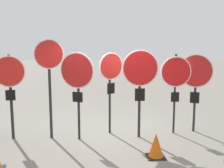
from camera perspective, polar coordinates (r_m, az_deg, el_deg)
The scene contains 9 objects.
ground_plane at distance 8.52m, azimuth -0.37°, elevation -9.11°, with size 40.00×40.00×0.00m, color gray.
stop_sign_0 at distance 8.16m, azimuth -18.21°, elevation 0.68°, with size 0.79×0.15×2.18m.
stop_sign_1 at distance 7.92m, azimuth -11.40°, elevation 3.06°, with size 0.74×0.18×2.56m.
stop_sign_2 at distance 7.73m, azimuth -6.38°, elevation 1.34°, with size 0.83×0.40×2.25m.
stop_sign_3 at distance 8.18m, azimuth -0.22°, elevation 1.82°, with size 0.64×0.37×2.20m.
stop_sign_4 at distance 7.88m, azimuth 5.17°, elevation 1.66°, with size 0.92×0.13×2.29m.
stop_sign_5 at distance 8.34m, azimuth 11.58°, elevation 1.31°, with size 0.81×0.12×2.15m.
stop_sign_6 at distance 8.63m, azimuth 15.06°, elevation 1.34°, with size 0.83×0.40×2.14m.
traffic_cone_0 at distance 7.06m, azimuth 8.04°, elevation -11.05°, with size 0.40×0.40×0.55m.
Camera 1 is at (-0.61, -8.02, 2.82)m, focal length 50.00 mm.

